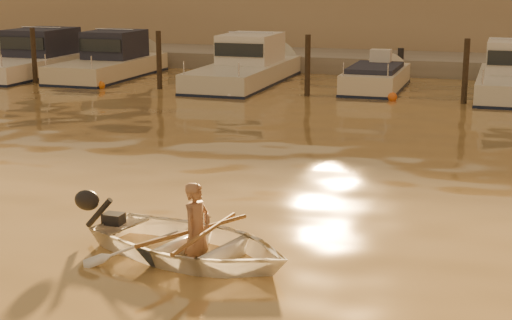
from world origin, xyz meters
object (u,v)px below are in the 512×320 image
(moored_boat_1, at_px, (108,61))
(waterfront_building, at_px, (380,6))
(dinghy, at_px, (192,244))
(moored_boat_3, at_px, (376,83))
(person, at_px, (197,232))
(moored_boat_0, at_px, (33,58))
(moored_boat_2, at_px, (245,66))

(moored_boat_1, xyz_separation_m, waterfront_building, (8.67, 11.00, 1.77))
(dinghy, xyz_separation_m, moored_boat_1, (-10.58, 17.29, 0.42))
(moored_boat_3, bearing_deg, moored_boat_1, 180.00)
(dinghy, xyz_separation_m, person, (0.10, -0.03, 0.20))
(person, height_order, waterfront_building, waterfront_building)
(person, bearing_deg, moored_boat_0, 53.70)
(moored_boat_3, xyz_separation_m, waterfront_building, (-1.70, 11.00, 2.17))
(dinghy, height_order, moored_boat_1, moored_boat_1)
(moored_boat_0, bearing_deg, moored_boat_3, 0.00)
(moored_boat_2, height_order, waterfront_building, waterfront_building)
(dinghy, xyz_separation_m, moored_boat_2, (-5.02, 17.29, 0.42))
(waterfront_building, bearing_deg, moored_boat_1, -128.24)
(person, height_order, moored_boat_3, person)
(dinghy, bearing_deg, moored_boat_0, 53.55)
(moored_boat_3, distance_m, waterfront_building, 11.34)
(person, xyz_separation_m, moored_boat_3, (-0.31, 17.31, -0.18))
(moored_boat_3, bearing_deg, moored_boat_2, 180.00)
(moored_boat_2, bearing_deg, moored_boat_3, 0.00)
(person, relative_size, moored_boat_0, 0.18)
(waterfront_building, bearing_deg, moored_boat_3, -81.22)
(moored_boat_1, distance_m, moored_boat_3, 10.38)
(moored_boat_1, bearing_deg, moored_boat_2, 0.00)
(dinghy, height_order, moored_boat_3, moored_boat_3)
(moored_boat_1, bearing_deg, waterfront_building, 51.76)
(person, bearing_deg, moored_boat_2, 31.16)
(dinghy, distance_m, moored_boat_2, 18.01)
(moored_boat_1, distance_m, moored_boat_2, 5.56)
(moored_boat_3, bearing_deg, waterfront_building, 98.78)
(moored_boat_0, bearing_deg, person, -50.97)
(moored_boat_1, relative_size, moored_boat_2, 0.86)
(dinghy, relative_size, waterfront_building, 0.07)
(moored_boat_0, xyz_separation_m, waterfront_building, (12.02, 11.00, 1.77))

